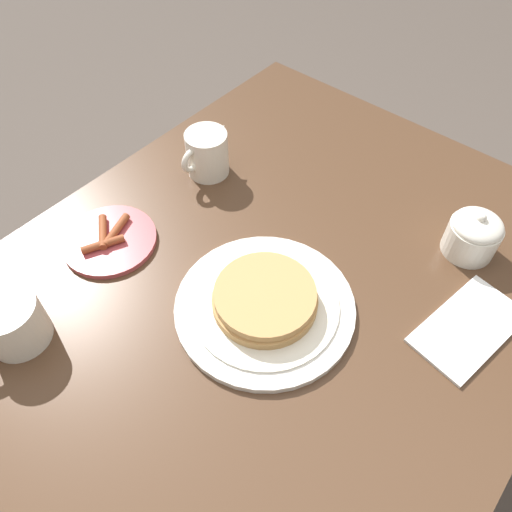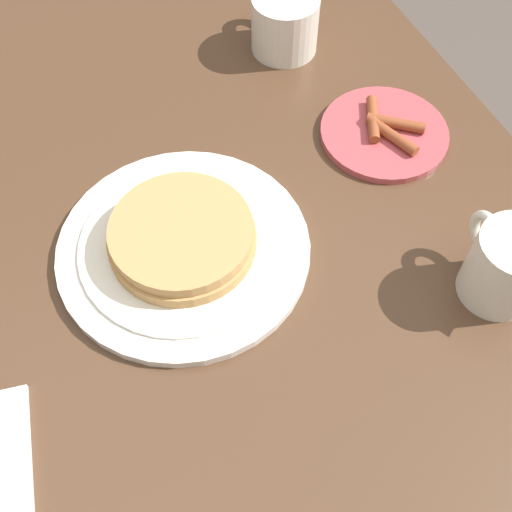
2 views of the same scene
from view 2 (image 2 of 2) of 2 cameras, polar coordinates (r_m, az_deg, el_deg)
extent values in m
plane|color=#51473F|center=(1.41, -2.52, -16.06)|extent=(8.00, 8.00, 0.00)
cube|color=#4C3321|center=(0.76, -4.51, 0.37)|extent=(1.19, 0.86, 0.03)
cube|color=#4C3321|center=(1.46, 2.84, 13.38)|extent=(0.07, 0.07, 0.70)
cylinder|color=white|center=(0.74, -6.38, 0.50)|extent=(0.29, 0.29, 0.01)
cylinder|color=white|center=(0.73, -6.44, 0.85)|extent=(0.24, 0.24, 0.00)
cylinder|color=tan|center=(0.72, -6.51, 1.29)|extent=(0.17, 0.17, 0.02)
cylinder|color=tan|center=(0.71, -6.63, 2.02)|extent=(0.16, 0.16, 0.02)
cylinder|color=#B2474C|center=(0.87, 11.32, 10.66)|extent=(0.17, 0.17, 0.01)
cylinder|color=brown|center=(0.85, 12.06, 10.38)|extent=(0.08, 0.04, 0.01)
cylinder|color=brown|center=(0.87, 10.36, 11.89)|extent=(0.07, 0.05, 0.01)
cylinder|color=brown|center=(0.87, 12.32, 11.46)|extent=(0.06, 0.07, 0.01)
cylinder|color=silver|center=(0.96, 2.58, 19.90)|extent=(0.09, 0.09, 0.08)
torus|color=silver|center=(1.00, 1.36, 21.40)|extent=(0.06, 0.02, 0.06)
cylinder|color=#472819|center=(0.94, 2.66, 21.56)|extent=(0.08, 0.08, 0.00)
cylinder|color=silver|center=(0.72, 21.37, -0.96)|extent=(0.08, 0.08, 0.09)
torus|color=silver|center=(0.73, 19.80, 1.93)|extent=(0.05, 0.01, 0.05)
camera|label=1|loc=(0.78, -58.55, 45.19)|focal=35.00mm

